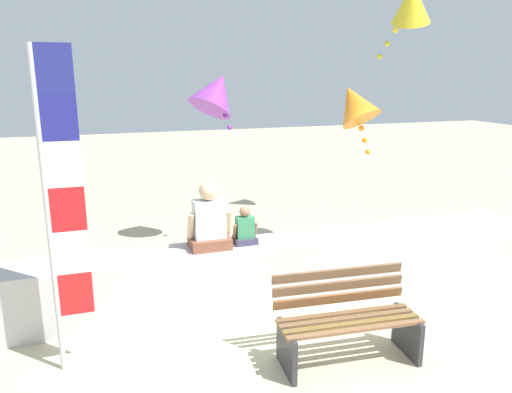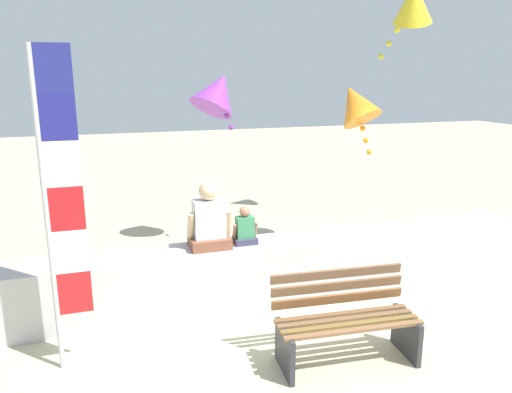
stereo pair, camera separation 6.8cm
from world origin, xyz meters
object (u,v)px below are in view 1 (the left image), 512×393
Objects in this scene: kite_yellow at (412,3)px; kite_orange at (355,104)px; person_adult at (209,222)px; person_child at (245,229)px; flag_banner at (59,199)px; park_bench at (346,322)px; kite_purple at (216,92)px.

kite_orange is at bearing -169.41° from kite_yellow.
person_adult is 0.47m from person_child.
flag_banner is 4.12m from kite_orange.
kite_orange reaches higher than park_bench.
person_child is at bearing -165.36° from kite_yellow.
kite_orange is at bearing 13.45° from person_adult.
person_child is 2.36m from kite_orange.
kite_yellow reaches higher than kite_orange.
kite_yellow is at bearing 18.64° from flag_banner.
person_adult is (-1.02, 1.60, 0.68)m from park_bench.
kite_yellow reaches higher than flag_banner.
park_bench is 0.47× the size of flag_banner.
kite_purple is (0.21, 2.17, 1.59)m from person_child.
kite_yellow is (2.12, 2.31, 3.37)m from park_bench.
kite_yellow reaches higher than person_adult.
person_child is at bearing -163.29° from kite_orange.
park_bench is 1.77× the size of person_adult.
flag_banner is 2.66× the size of kite_purple.
kite_yellow is at bearing 10.59° from kite_orange.
park_bench is 2.02m from person_adult.
kite_yellow reaches higher than park_bench.
park_bench is 1.26× the size of kite_purple.
kite_purple is (2.25, 3.07, 0.82)m from flag_banner.
person_adult is at bearing 122.46° from park_bench.
flag_banner is at bearing -159.50° from kite_orange.
park_bench is 1.30× the size of kite_orange.
kite_purple is (-0.36, 3.78, 2.13)m from park_bench.
flag_banner reaches higher than person_child.
park_bench is at bearing -119.20° from kite_orange.
kite_yellow is (4.73, 1.60, 2.06)m from flag_banner.
kite_orange is at bearing -46.65° from kite_purple.
kite_yellow is at bearing 12.61° from person_adult.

